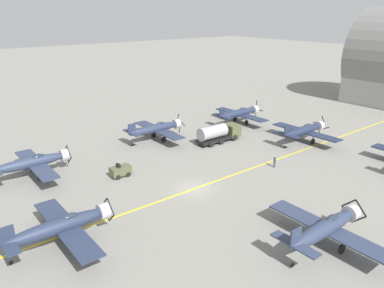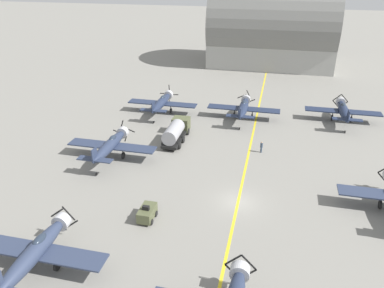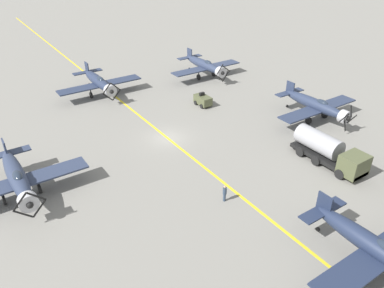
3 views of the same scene
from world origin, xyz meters
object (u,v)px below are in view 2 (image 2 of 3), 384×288
(airplane_near_left, at_px, (36,251))
(ground_crew_walking, at_px, (261,147))
(airplane_far_left, at_px, (162,102))
(airplane_far_right, at_px, (343,110))
(fuel_tanker, at_px, (176,131))
(airplane_mid_left, at_px, (111,145))
(airplane_far_center, at_px, (243,108))
(tow_tractor, at_px, (147,213))
(hangar, at_px, (272,29))

(airplane_near_left, distance_m, ground_crew_walking, 31.62)
(airplane_far_left, xyz_separation_m, airplane_far_right, (30.05, 3.11, 0.00))
(ground_crew_walking, bearing_deg, airplane_far_left, 148.06)
(fuel_tanker, bearing_deg, airplane_mid_left, -132.73)
(airplane_far_center, relative_size, ground_crew_walking, 7.40)
(airplane_mid_left, bearing_deg, tow_tractor, -68.91)
(airplane_near_left, bearing_deg, hangar, 70.00)
(airplane_far_center, bearing_deg, fuel_tanker, -118.97)
(airplane_near_left, height_order, airplane_far_center, same)
(fuel_tanker, bearing_deg, airplane_far_left, 117.92)
(airplane_near_left, xyz_separation_m, airplane_mid_left, (-2.43, 20.25, 0.00))
(airplane_mid_left, relative_size, airplane_far_right, 1.00)
(airplane_mid_left, bearing_deg, hangar, 55.66)
(fuel_tanker, height_order, tow_tractor, fuel_tanker)
(airplane_far_center, bearing_deg, hangar, 96.55)
(airplane_far_right, bearing_deg, airplane_far_center, 172.06)
(airplane_mid_left, distance_m, ground_crew_walking, 20.46)
(airplane_far_left, distance_m, tow_tractor, 30.00)
(tow_tractor, xyz_separation_m, ground_crew_walking, (10.32, 17.89, 0.09))
(airplane_far_left, xyz_separation_m, tow_tractor, (7.54, -29.02, -1.22))
(airplane_far_left, height_order, fuel_tanker, airplane_far_left)
(airplane_far_center, xyz_separation_m, tow_tractor, (-6.47, -29.63, -1.22))
(airplane_far_left, bearing_deg, fuel_tanker, -73.41)
(airplane_far_center, bearing_deg, airplane_far_left, -167.48)
(airplane_mid_left, distance_m, airplane_far_center, 23.91)
(airplane_mid_left, bearing_deg, airplane_far_left, 67.72)
(hangar, bearing_deg, airplane_far_center, -93.47)
(airplane_near_left, distance_m, airplane_far_center, 40.58)
(tow_tractor, distance_m, ground_crew_walking, 20.65)
(ground_crew_walking, bearing_deg, airplane_mid_left, -161.69)
(airplane_near_left, relative_size, airplane_far_right, 1.00)
(airplane_far_right, bearing_deg, airplane_far_left, 169.12)
(airplane_far_center, xyz_separation_m, hangar, (2.46, 40.48, 6.54))
(airplane_far_right, distance_m, hangar, 40.87)
(airplane_far_right, height_order, ground_crew_walking, airplane_far_right)
(airplane_far_center, height_order, ground_crew_walking, airplane_far_center)
(airplane_far_left, relative_size, ground_crew_walking, 7.40)
(tow_tractor, distance_m, hangar, 71.10)
(fuel_tanker, distance_m, ground_crew_walking, 12.56)
(airplane_near_left, xyz_separation_m, airplane_far_center, (13.12, 38.40, 0.00))
(airplane_far_right, xyz_separation_m, hangar, (-13.58, 37.98, 6.54))
(airplane_near_left, distance_m, fuel_tanker, 28.06)
(airplane_mid_left, bearing_deg, fuel_tanker, 30.01)
(fuel_tanker, relative_size, tow_tractor, 3.08)
(airplane_far_left, bearing_deg, ground_crew_walking, -43.27)
(tow_tractor, bearing_deg, fuel_tanker, 96.59)
(airplane_near_left, relative_size, fuel_tanker, 1.50)
(airplane_far_right, distance_m, ground_crew_walking, 18.78)
(airplane_near_left, height_order, airplane_far_right, same)
(airplane_near_left, xyz_separation_m, tow_tractor, (6.65, 8.78, -1.22))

